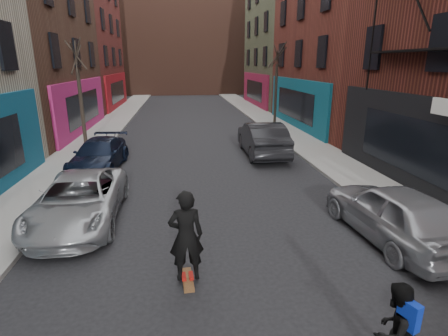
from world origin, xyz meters
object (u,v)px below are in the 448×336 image
object	(u,v)px
skateboard	(188,280)
parked_left_end	(99,155)
parked_left_far	(79,200)
parked_right_end	(262,139)
tree_right_far	(276,78)
skateboarder	(186,236)
parked_right_far	(394,212)
tree_left_far	(79,87)
pedestrian	(394,331)

from	to	relation	value
skateboard	parked_left_end	bearing A→B (deg)	108.18
parked_left_far	skateboard	bearing A→B (deg)	-49.42
parked_right_end	parked_left_far	bearing A→B (deg)	45.45
tree_right_far	skateboarder	bearing A→B (deg)	-110.48
parked_left_far	parked_right_far	xyz separation A→B (m)	(8.60, -2.22, 0.08)
parked_right_far	skateboard	distance (m)	5.70
tree_left_far	parked_left_end	size ratio (longest dim) A/B	1.41
tree_left_far	skateboard	distance (m)	14.54
skateboard	parked_left_far	bearing A→B (deg)	127.72
skateboarder	pedestrian	distance (m)	4.07
tree_right_far	parked_right_end	xyz separation A→B (m)	(-3.00, -8.55, -2.67)
parked_right_end	pedestrian	distance (m)	13.39
skateboarder	pedestrian	xyz separation A→B (m)	(2.98, -2.75, -0.31)
tree_right_far	pedestrian	bearing A→B (deg)	-100.79
skateboard	tree_left_far	bearing A→B (deg)	107.83
pedestrian	parked_right_far	bearing A→B (deg)	-142.15
tree_right_far	parked_left_far	bearing A→B (deg)	-123.15
tree_left_far	skateboarder	xyz separation A→B (m)	(5.25, -13.14, -2.27)
skateboard	pedestrian	bearing A→B (deg)	-46.64
parked_left_end	parked_right_far	distance (m)	11.99
skateboarder	pedestrian	world-z (taller)	skateboarder
parked_left_end	parked_right_end	size ratio (longest dim) A/B	0.88
parked_left_far	skateboard	xyz separation A→B (m)	(3.09, -3.47, -0.65)
tree_left_far	skateboard	size ratio (longest dim) A/B	8.12
skateboard	pedestrian	distance (m)	4.12
tree_right_far	parked_right_far	world-z (taller)	tree_right_far
parked_left_end	skateboarder	size ratio (longest dim) A/B	2.28
tree_right_far	parked_left_end	xyz separation A→B (m)	(-10.80, -10.17, -2.86)
pedestrian	tree_left_far	bearing A→B (deg)	-82.40
tree_left_far	parked_right_far	xyz separation A→B (m)	(10.76, -11.90, -2.60)
parked_left_far	parked_left_end	world-z (taller)	parked_left_far
tree_left_far	tree_right_far	size ratio (longest dim) A/B	0.96
skateboarder	parked_left_end	bearing A→B (deg)	-71.82
pedestrian	skateboarder	bearing A→B (deg)	-62.47
tree_left_far	parked_right_end	distance (m)	10.06
skateboard	pedestrian	size ratio (longest dim) A/B	0.51
parked_left_far	parked_right_end	size ratio (longest dim) A/B	0.97
parked_right_far	tree_left_far	bearing A→B (deg)	-52.11
tree_left_far	parked_right_far	size ratio (longest dim) A/B	1.41
parked_right_far	skateboard	world-z (taller)	parked_right_far
pedestrian	parked_right_end	bearing A→B (deg)	-114.79
parked_right_far	parked_right_end	xyz separation A→B (m)	(-1.36, 9.35, 0.07)
parked_right_end	pedestrian	world-z (taller)	parked_right_end
parked_right_far	skateboard	bearing A→B (deg)	8.49
tree_right_far	parked_left_end	size ratio (longest dim) A/B	1.48
parked_left_far	skateboard	size ratio (longest dim) A/B	6.28
tree_right_far	parked_left_far	world-z (taller)	tree_right_far
parked_right_far	skateboarder	distance (m)	5.66
tree_right_far	parked_right_far	distance (m)	18.18
tree_right_far	skateboarder	xyz separation A→B (m)	(-7.15, -19.14, -2.42)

